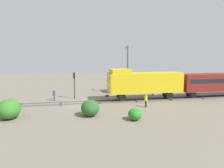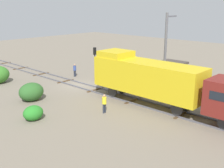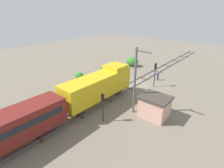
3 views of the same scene
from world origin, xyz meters
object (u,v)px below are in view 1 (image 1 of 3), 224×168
locomotive (144,82)px  relay_hut (120,85)px  catenary_mast (128,69)px  traffic_signal_near (74,81)px  traffic_signal_mid (153,80)px  worker_near_track (54,94)px  worker_by_signal (146,100)px  passenger_car_leading (222,81)px

locomotive → relay_hut: locomotive is taller
locomotive → relay_hut: (-7.50, -1.90, -1.38)m
catenary_mast → traffic_signal_near: bearing=-78.4°
traffic_signal_mid → worker_near_track: size_ratio=2.13×
worker_near_track → catenary_mast: 12.86m
traffic_signal_near → worker_near_track: (0.80, -3.04, -1.86)m
traffic_signal_near → catenary_mast: catenary_mast is taller
locomotive → worker_near_track: bearing=-100.3°
worker_near_track → worker_by_signal: size_ratio=1.00×
worker_near_track → worker_by_signal: 13.69m
locomotive → worker_by_signal: size_ratio=6.82×
traffic_signal_near → worker_near_track: traffic_signal_near is taller
locomotive → catenary_mast: catenary_mast is taller
passenger_car_leading → traffic_signal_mid: (-3.40, -10.46, 0.01)m
passenger_car_leading → traffic_signal_mid: 11.00m
locomotive → traffic_signal_mid: locomotive is taller
passenger_car_leading → traffic_signal_near: bearing=-97.8°
traffic_signal_near → traffic_signal_mid: bearing=90.9°
locomotive → worker_by_signal: 4.72m
traffic_signal_mid → worker_by_signal: size_ratio=2.13×
traffic_signal_near → worker_near_track: 3.65m
locomotive → relay_hut: 7.86m
traffic_signal_near → traffic_signal_mid: traffic_signal_near is taller
passenger_car_leading → catenary_mast: bearing=-109.3°
locomotive → passenger_car_leading: size_ratio=0.83×
passenger_car_leading → catenary_mast: size_ratio=1.67×
worker_by_signal → relay_hut: (-11.70, -0.70, 0.40)m
locomotive → traffic_signal_mid: 4.46m
traffic_signal_mid → passenger_car_leading: bearing=72.0°
locomotive → passenger_car_leading: bearing=90.0°
passenger_car_leading → worker_near_track: bearing=-95.2°
traffic_signal_mid → relay_hut: 6.40m
worker_by_signal → traffic_signal_near: bearing=-151.1°
catenary_mast → locomotive: bearing=12.3°
locomotive → traffic_signal_near: bearing=-107.5°
catenary_mast → worker_by_signal: bearing=-0.6°
locomotive → passenger_car_leading: (0.00, 13.34, -0.25)m
passenger_car_leading → locomotive: bearing=-90.0°
catenary_mast → passenger_car_leading: bearing=70.7°
passenger_car_leading → worker_near_track: (-2.40, -26.54, -1.53)m
catenary_mast → traffic_signal_mid: bearing=67.4°
locomotive → passenger_car_leading: 13.34m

